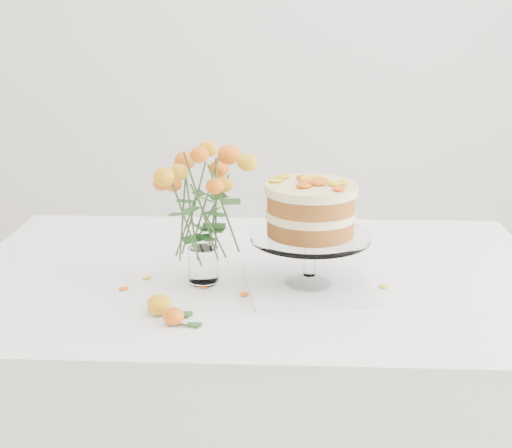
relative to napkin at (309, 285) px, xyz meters
The scene contains 12 objects.
table 0.17m from the napkin, 147.04° to the left, with size 1.43×0.93×0.76m.
napkin is the anchor object (origin of this frame).
cake_stand 0.17m from the napkin, 90.00° to the right, with size 0.28×0.28×0.25m.
rose_vase 0.32m from the napkin, behind, with size 0.23×0.23×0.36m.
loose_rose_near 0.36m from the napkin, 152.20° to the right, with size 0.09×0.05×0.04m.
loose_rose_far 0.36m from the napkin, 142.51° to the right, with size 0.07×0.05×0.04m.
stray_petal_a 0.25m from the napkin, behind, with size 0.03×0.02×0.00m, color yellow.
stray_petal_b 0.16m from the napkin, 158.57° to the right, with size 0.03×0.02×0.00m, color yellow.
stray_petal_c 0.14m from the napkin, 137.60° to the right, with size 0.03×0.02×0.00m, color yellow.
stray_petal_d 0.39m from the napkin, behind, with size 0.03×0.02×0.00m, color yellow.
stray_petal_e 0.43m from the napkin, behind, with size 0.03×0.02×0.00m, color yellow.
stray_petal_f 0.17m from the napkin, ahead, with size 0.03×0.02×0.00m, color yellow.
Camera 1 is at (0.07, -1.62, 1.39)m, focal length 50.00 mm.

